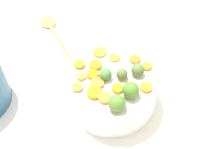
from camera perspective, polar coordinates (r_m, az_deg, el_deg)
tabletop at (r=0.86m, az=-3.86°, el=-6.77°), size 2.40×2.40×0.02m
serving_bowl_carrots at (r=0.82m, az=0.00°, el=-2.96°), size 0.25×0.25×0.11m
carrot_slice_0 at (r=0.77m, az=-6.12°, el=-0.48°), size 0.03×0.03×0.01m
carrot_slice_1 at (r=0.80m, az=-6.48°, el=1.98°), size 0.04×0.04×0.01m
carrot_slice_2 at (r=0.80m, az=6.88°, el=1.57°), size 0.03×0.03×0.01m
carrot_slice_3 at (r=0.75m, az=1.11°, el=-2.78°), size 0.04×0.04×0.01m
carrot_slice_4 at (r=0.75m, az=-6.88°, el=-2.59°), size 0.04×0.04×0.01m
carrot_slice_5 at (r=0.74m, az=-3.46°, el=-3.68°), size 0.05×0.05×0.01m
carrot_slice_6 at (r=0.84m, az=-2.35°, el=4.39°), size 0.06×0.06×0.01m
carrot_slice_7 at (r=0.80m, az=-3.41°, el=1.87°), size 0.05×0.05×0.01m
carrot_slice_8 at (r=0.76m, az=-3.01°, el=-1.79°), size 0.05×0.05×0.01m
carrot_slice_9 at (r=0.82m, az=4.58°, el=2.98°), size 0.04×0.04×0.01m
carrot_slice_10 at (r=0.73m, az=-1.36°, el=-4.67°), size 0.04×0.04×0.01m
carrot_slice_11 at (r=0.82m, az=0.51°, el=3.34°), size 0.04×0.04×0.01m
carrot_slice_12 at (r=0.78m, az=-3.58°, el=-0.03°), size 0.04×0.04×0.01m
carrot_slice_13 at (r=0.75m, az=6.78°, el=-2.55°), size 0.04×0.04×0.01m
brussels_sprout_0 at (r=0.76m, az=-1.28°, el=0.02°), size 0.03×0.03×0.03m
brussels_sprout_1 at (r=0.76m, az=1.97°, el=0.09°), size 0.03×0.03×0.03m
brussels_sprout_2 at (r=0.77m, az=5.11°, el=0.91°), size 0.04×0.04×0.04m
brussels_sprout_3 at (r=0.70m, az=0.97°, el=-5.68°), size 0.04×0.04×0.04m
brussels_sprout_4 at (r=0.72m, az=3.74°, el=-3.10°), size 0.04×0.04×0.04m
wooden_spoon at (r=1.10m, az=-11.82°, el=8.86°), size 0.27×0.23×0.01m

